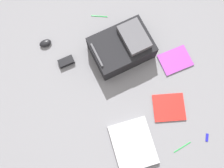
# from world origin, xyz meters

# --- Properties ---
(ground_plane) EXTENTS (4.10, 4.10, 0.00)m
(ground_plane) POSITION_xyz_m (0.00, 0.00, 0.00)
(ground_plane) COLOR slate
(backpack) EXTENTS (0.41, 0.49, 0.20)m
(backpack) POSITION_xyz_m (0.22, -0.12, 0.09)
(backpack) COLOR black
(backpack) RESTS_ON ground_plane
(laptop) EXTENTS (0.36, 0.31, 0.03)m
(laptop) POSITION_xyz_m (-0.47, -0.06, 0.02)
(laptop) COLOR #929296
(laptop) RESTS_ON ground_plane
(book_red) EXTENTS (0.22, 0.26, 0.01)m
(book_red) POSITION_xyz_m (0.07, -0.50, 0.01)
(book_red) COLOR silver
(book_red) RESTS_ON ground_plane
(book_manual) EXTENTS (0.22, 0.25, 0.01)m
(book_manual) POSITION_xyz_m (-0.27, -0.37, 0.01)
(book_manual) COLOR silver
(book_manual) RESTS_ON ground_plane
(computer_mouse) EXTENTS (0.07, 0.10, 0.04)m
(computer_mouse) POSITION_xyz_m (0.39, 0.44, 0.02)
(computer_mouse) COLOR black
(computer_mouse) RESTS_ON ground_plane
(power_brick) EXTENTS (0.09, 0.13, 0.04)m
(power_brick) POSITION_xyz_m (0.22, 0.31, 0.02)
(power_brick) COLOR black
(power_brick) RESTS_ON ground_plane
(pen_black) EXTENTS (0.04, 0.13, 0.01)m
(pen_black) POSITION_xyz_m (0.55, -0.01, 0.00)
(pen_black) COLOR #198C33
(pen_black) RESTS_ON ground_plane
(pen_blue) EXTENTS (0.05, 0.13, 0.01)m
(pen_blue) POSITION_xyz_m (-0.56, -0.39, 0.00)
(pen_blue) COLOR #198C33
(pen_blue) RESTS_ON ground_plane
(usb_stick) EXTENTS (0.06, 0.04, 0.01)m
(usb_stick) POSITION_xyz_m (-0.52, -0.58, 0.00)
(usb_stick) COLOR #191999
(usb_stick) RESTS_ON ground_plane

